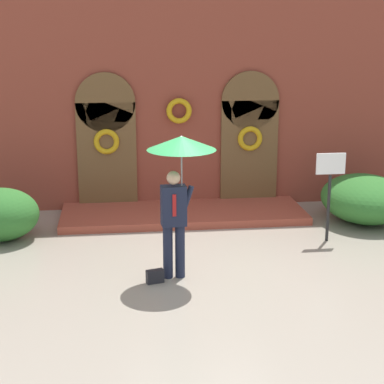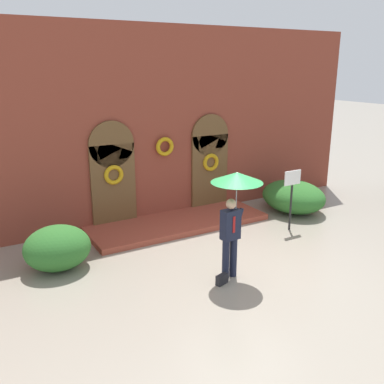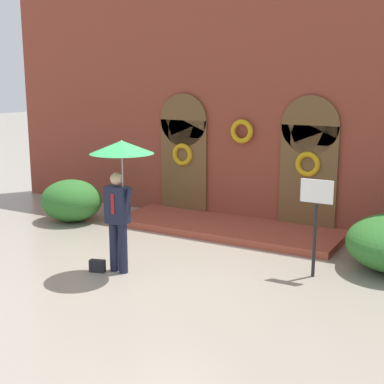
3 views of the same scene
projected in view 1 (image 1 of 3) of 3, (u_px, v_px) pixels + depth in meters
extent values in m
plane|color=gray|center=(202.00, 270.00, 10.91)|extent=(80.00, 80.00, 0.00)
cube|color=brown|center=(177.00, 82.00, 14.23)|extent=(14.00, 0.50, 5.60)
cube|color=brown|center=(107.00, 157.00, 14.18)|extent=(1.30, 0.08, 2.40)
cylinder|color=brown|center=(105.00, 102.00, 13.87)|extent=(1.30, 0.08, 1.30)
cube|color=brown|center=(249.00, 153.00, 14.54)|extent=(1.30, 0.08, 2.40)
cylinder|color=brown|center=(250.00, 100.00, 14.24)|extent=(1.30, 0.08, 1.30)
torus|color=#C69314|center=(107.00, 142.00, 14.02)|extent=(0.56, 0.12, 0.56)
torus|color=#C69314|center=(250.00, 139.00, 14.39)|extent=(0.56, 0.12, 0.56)
torus|color=#C69314|center=(179.00, 111.00, 14.04)|extent=(0.56, 0.12, 0.56)
cube|color=#98402E|center=(183.00, 214.00, 13.82)|extent=(5.20, 1.80, 0.16)
cylinder|color=#191E33|center=(168.00, 252.00, 10.47)|extent=(0.16, 0.16, 0.90)
cylinder|color=#191E33|center=(180.00, 251.00, 10.50)|extent=(0.16, 0.16, 0.90)
cube|color=#191E33|center=(174.00, 206.00, 10.28)|extent=(0.42, 0.27, 0.66)
cube|color=#A51919|center=(174.00, 205.00, 10.15)|extent=(0.06, 0.01, 0.36)
sphere|color=tan|center=(173.00, 178.00, 10.17)|extent=(0.22, 0.22, 0.22)
cylinder|color=#191E33|center=(187.00, 199.00, 10.28)|extent=(0.22, 0.09, 0.46)
cylinder|color=gray|center=(182.00, 180.00, 10.19)|extent=(0.02, 0.02, 0.98)
cone|color=#1E7538|center=(182.00, 143.00, 10.04)|extent=(1.10, 1.10, 0.22)
cone|color=white|center=(182.00, 142.00, 10.03)|extent=(0.61, 0.61, 0.20)
cube|color=black|center=(155.00, 276.00, 10.34)|extent=(0.30, 0.19, 0.22)
cylinder|color=black|center=(328.00, 208.00, 12.21)|extent=(0.06, 0.06, 1.30)
cube|color=white|center=(331.00, 164.00, 11.98)|extent=(0.56, 0.03, 0.40)
ellipsoid|color=#2D6B28|center=(365.00, 198.00, 13.49)|extent=(1.79, 2.14, 0.98)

